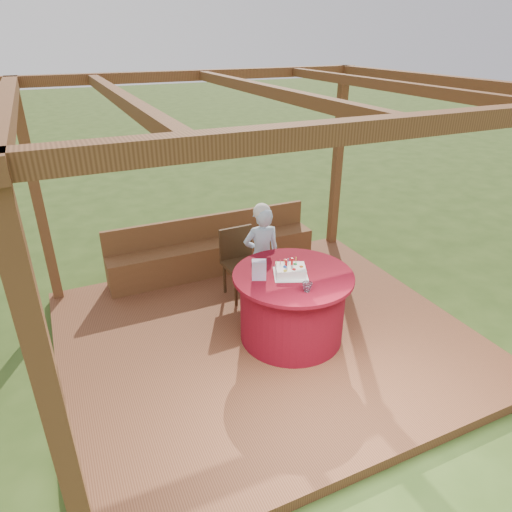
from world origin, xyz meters
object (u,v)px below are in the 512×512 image
(gift_bag, at_px, (259,270))
(bench, at_px, (214,254))
(birthday_cake, at_px, (291,270))
(table, at_px, (292,306))
(drinking_glass, at_px, (307,287))
(elderly_woman, at_px, (262,253))
(chair, at_px, (240,259))

(gift_bag, bearing_deg, bench, 109.32)
(bench, relative_size, birthday_cake, 6.47)
(table, bearing_deg, drinking_glass, -97.57)
(table, distance_m, elderly_woman, 0.91)
(birthday_cake, bearing_deg, elderly_woman, 85.53)
(birthday_cake, relative_size, drinking_glass, 4.51)
(birthday_cake, xyz_separation_m, drinking_glass, (-0.02, -0.38, -0.00))
(table, distance_m, birthday_cake, 0.45)
(chair, height_order, elderly_woman, elderly_woman)
(gift_bag, bearing_deg, chair, 101.49)
(elderly_woman, xyz_separation_m, gift_bag, (-0.41, -0.81, 0.25))
(gift_bag, height_order, drinking_glass, gift_bag)
(elderly_woman, xyz_separation_m, drinking_glass, (-0.08, -1.24, 0.19))
(gift_bag, bearing_deg, table, 14.43)
(table, bearing_deg, bench, 97.27)
(chair, xyz_separation_m, elderly_woman, (0.18, -0.27, 0.16))
(elderly_woman, relative_size, gift_bag, 6.25)
(bench, bearing_deg, elderly_woman, -74.91)
(table, xyz_separation_m, elderly_woman, (0.04, 0.87, 0.26))
(chair, xyz_separation_m, gift_bag, (-0.23, -1.08, 0.41))
(elderly_woman, distance_m, gift_bag, 0.94)
(elderly_woman, bearing_deg, gift_bag, -117.04)
(chair, relative_size, elderly_woman, 0.68)
(table, bearing_deg, elderly_woman, 87.68)
(table, relative_size, drinking_glass, 12.72)
(table, relative_size, elderly_woman, 0.99)
(table, height_order, elderly_woman, elderly_woman)
(table, height_order, gift_bag, gift_bag)
(birthday_cake, xyz_separation_m, gift_bag, (-0.35, 0.06, 0.06))
(birthday_cake, bearing_deg, chair, 95.82)
(table, height_order, birthday_cake, birthday_cake)
(drinking_glass, bearing_deg, gift_bag, 127.04)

